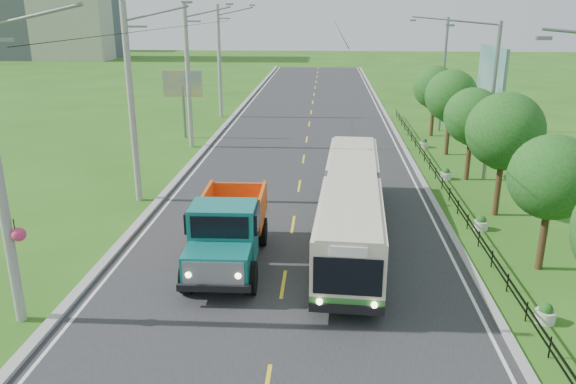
# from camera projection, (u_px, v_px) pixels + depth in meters

# --- Properties ---
(ground) EXTENTS (240.00, 240.00, 0.00)m
(ground) POSITION_uv_depth(u_px,v_px,m) (283.00, 284.00, 20.54)
(ground) COLOR #285B15
(ground) RESTS_ON ground
(road) EXTENTS (14.00, 120.00, 0.02)m
(road) POSITION_uv_depth(u_px,v_px,m) (305.00, 152.00, 39.50)
(road) COLOR #28282B
(road) RESTS_ON ground
(curb_left) EXTENTS (0.40, 120.00, 0.15)m
(curb_left) POSITION_uv_depth(u_px,v_px,m) (204.00, 149.00, 39.94)
(curb_left) COLOR #9E9E99
(curb_left) RESTS_ON ground
(curb_right) EXTENTS (0.30, 120.00, 0.10)m
(curb_right) POSITION_uv_depth(u_px,v_px,m) (407.00, 153.00, 39.03)
(curb_right) COLOR #9E9E99
(curb_right) RESTS_ON ground
(edge_line_left) EXTENTS (0.12, 120.00, 0.00)m
(edge_line_left) POSITION_uv_depth(u_px,v_px,m) (211.00, 150.00, 39.92)
(edge_line_left) COLOR silver
(edge_line_left) RESTS_ON road
(edge_line_right) EXTENTS (0.12, 120.00, 0.00)m
(edge_line_right) POSITION_uv_depth(u_px,v_px,m) (400.00, 153.00, 39.07)
(edge_line_right) COLOR silver
(edge_line_right) RESTS_ON road
(centre_dash) EXTENTS (0.12, 2.20, 0.00)m
(centre_dash) POSITION_uv_depth(u_px,v_px,m) (283.00, 284.00, 20.53)
(centre_dash) COLOR yellow
(centre_dash) RESTS_ON road
(railing_right) EXTENTS (0.04, 40.00, 0.60)m
(railing_right) POSITION_uv_depth(u_px,v_px,m) (436.00, 174.00, 33.21)
(railing_right) COLOR black
(railing_right) RESTS_ON ground
(pole_nearest) EXTENTS (3.51, 0.44, 10.00)m
(pole_nearest) POSITION_uv_depth(u_px,v_px,m) (0.00, 174.00, 16.69)
(pole_nearest) COLOR gray
(pole_nearest) RESTS_ON ground
(pole_near) EXTENTS (3.51, 0.32, 10.00)m
(pole_near) POSITION_uv_depth(u_px,v_px,m) (132.00, 104.00, 28.02)
(pole_near) COLOR gray
(pole_near) RESTS_ON ground
(pole_mid) EXTENTS (3.51, 0.32, 10.00)m
(pole_mid) POSITION_uv_depth(u_px,v_px,m) (189.00, 76.00, 39.40)
(pole_mid) COLOR gray
(pole_mid) RESTS_ON ground
(pole_far) EXTENTS (3.51, 0.32, 10.00)m
(pole_far) POSITION_uv_depth(u_px,v_px,m) (220.00, 61.00, 50.77)
(pole_far) COLOR gray
(pole_far) RESTS_ON ground
(tree_second) EXTENTS (3.18, 3.26, 5.30)m
(tree_second) POSITION_uv_depth(u_px,v_px,m) (551.00, 181.00, 20.84)
(tree_second) COLOR #382314
(tree_second) RESTS_ON ground
(tree_third) EXTENTS (3.60, 3.62, 6.00)m
(tree_third) POSITION_uv_depth(u_px,v_px,m) (505.00, 134.00, 26.39)
(tree_third) COLOR #382314
(tree_third) RESTS_ON ground
(tree_fourth) EXTENTS (3.24, 3.31, 5.40)m
(tree_fourth) POSITION_uv_depth(u_px,v_px,m) (473.00, 119.00, 32.20)
(tree_fourth) COLOR #382314
(tree_fourth) RESTS_ON ground
(tree_fifth) EXTENTS (3.48, 3.52, 5.80)m
(tree_fifth) POSITION_uv_depth(u_px,v_px,m) (451.00, 98.00, 37.81)
(tree_fifth) COLOR #382314
(tree_fifth) RESTS_ON ground
(tree_back) EXTENTS (3.30, 3.36, 5.50)m
(tree_back) POSITION_uv_depth(u_px,v_px,m) (435.00, 89.00, 43.56)
(tree_back) COLOR #382314
(tree_back) RESTS_ON ground
(streetlight_mid) EXTENTS (3.02, 0.20, 9.07)m
(streetlight_mid) POSITION_uv_depth(u_px,v_px,m) (490.00, 96.00, 31.61)
(streetlight_mid) COLOR slate
(streetlight_mid) RESTS_ON ground
(streetlight_far) EXTENTS (3.02, 0.20, 9.07)m
(streetlight_far) POSITION_uv_depth(u_px,v_px,m) (442.00, 71.00, 44.88)
(streetlight_far) COLOR slate
(streetlight_far) RESTS_ON ground
(planter_front) EXTENTS (0.64, 0.64, 0.67)m
(planter_front) POSITION_uv_depth(u_px,v_px,m) (545.00, 314.00, 18.00)
(planter_front) COLOR silver
(planter_front) RESTS_ON ground
(planter_near) EXTENTS (0.64, 0.64, 0.67)m
(planter_near) POSITION_uv_depth(u_px,v_px,m) (481.00, 223.00, 25.59)
(planter_near) COLOR silver
(planter_near) RESTS_ON ground
(planter_mid) EXTENTS (0.64, 0.64, 0.67)m
(planter_mid) POSITION_uv_depth(u_px,v_px,m) (446.00, 174.00, 33.17)
(planter_mid) COLOR silver
(planter_mid) RESTS_ON ground
(planter_far) EXTENTS (0.64, 0.64, 0.67)m
(planter_far) POSITION_uv_depth(u_px,v_px,m) (424.00, 144.00, 40.76)
(planter_far) COLOR silver
(planter_far) RESTS_ON ground
(billboard_left) EXTENTS (3.00, 0.20, 5.20)m
(billboard_left) POSITION_uv_depth(u_px,v_px,m) (183.00, 88.00, 42.70)
(billboard_left) COLOR slate
(billboard_left) RESTS_ON ground
(billboard_right) EXTENTS (0.24, 6.00, 7.30)m
(billboard_right) POSITION_uv_depth(u_px,v_px,m) (491.00, 77.00, 37.05)
(billboard_right) COLOR slate
(billboard_right) RESTS_ON ground
(bus) EXTENTS (3.17, 14.87, 2.85)m
(bus) POSITION_uv_depth(u_px,v_px,m) (351.00, 201.00, 24.19)
(bus) COLOR #327A31
(bus) RESTS_ON ground
(dump_truck) EXTENTS (2.78, 6.78, 2.82)m
(dump_truck) POSITION_uv_depth(u_px,v_px,m) (228.00, 227.00, 21.67)
(dump_truck) COLOR #126E6A
(dump_truck) RESTS_ON ground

